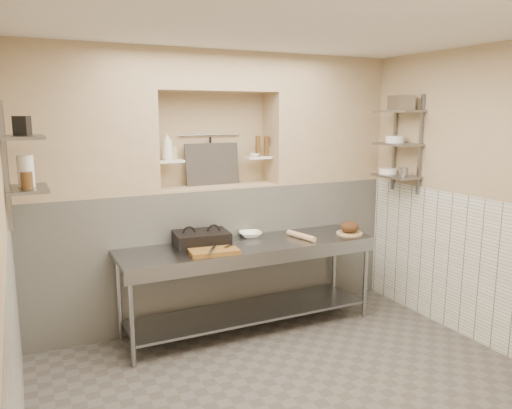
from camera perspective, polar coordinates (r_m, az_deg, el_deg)
floor at (r=4.32m, az=4.73°, el=-20.71°), size 4.00×3.90×0.10m
ceiling at (r=3.76m, az=5.43°, el=20.61°), size 4.00×3.90×0.10m
wall_right at (r=5.13m, az=25.16°, el=0.65°), size 0.10×3.90×2.80m
wall_back at (r=5.57m, az=-5.52°, el=2.30°), size 4.00×0.10×2.80m
backwall_lower at (r=5.48m, az=-4.48°, el=-5.30°), size 4.00×0.40×1.40m
alcove_sill at (r=5.34m, az=-4.59°, el=2.06°), size 1.30×0.40×0.02m
backwall_pillar_left at (r=4.96m, az=-19.30°, el=8.90°), size 1.35×0.40×1.40m
backwall_pillar_right at (r=5.89m, az=7.59°, el=9.53°), size 1.35×0.40×1.40m
backwall_header at (r=5.30m, az=-4.78°, el=14.91°), size 1.30×0.40×0.40m
wainscot_left at (r=3.51m, az=-25.62°, el=-15.67°), size 0.02×3.90×1.40m
wainscot_right at (r=5.24m, az=24.15°, el=-6.96°), size 0.02×3.90×1.40m
alcove_shelf_left at (r=5.14m, az=-9.85°, el=4.89°), size 0.28×0.16×0.02m
alcove_shelf_right at (r=5.50m, az=0.25°, el=5.39°), size 0.28×0.16×0.02m
utensil_rail at (r=5.44m, az=-5.32°, el=7.93°), size 0.70×0.02×0.02m
hanging_steel at (r=5.43m, az=-5.22°, el=6.13°), size 0.02×0.02×0.30m
splash_panel at (r=5.40m, az=-5.01°, el=4.62°), size 0.60×0.08×0.45m
shelf_rail_left_a at (r=4.44m, az=-26.67°, el=4.39°), size 0.03×0.03×0.95m
shelf_rail_left_b at (r=4.04m, az=-26.73°, el=3.89°), size 0.03×0.03×0.95m
wall_shelf_left_lower at (r=4.27m, az=-24.67°, el=1.63°), size 0.30×0.50×0.02m
wall_shelf_left_upper at (r=4.23m, az=-25.08°, el=6.99°), size 0.30×0.50×0.03m
shelf_rail_right_a at (r=5.89m, az=15.57°, el=6.81°), size 0.03×0.03×1.05m
shelf_rail_right_b at (r=5.60m, az=18.27°, el=6.50°), size 0.03×0.03×1.05m
wall_shelf_right_lower at (r=5.68m, az=15.69°, el=3.14°), size 0.30×0.50×0.02m
wall_shelf_right_mid at (r=5.65m, az=15.87°, el=6.66°), size 0.30×0.50×0.02m
wall_shelf_right_upper at (r=5.64m, az=16.04°, el=10.20°), size 0.30×0.50×0.03m
prep_table at (r=5.05m, az=-0.75°, el=-7.34°), size 2.60×0.70×0.90m
panini_press at (r=4.91m, az=-6.24°, el=-3.92°), size 0.56×0.43×0.14m
cutting_board at (r=4.68m, az=-4.94°, el=-5.26°), size 0.48×0.36×0.04m
knife_blade at (r=4.77m, az=-2.72°, el=-4.59°), size 0.22×0.16×0.01m
tongs at (r=4.59m, az=-5.00°, el=-5.08°), size 0.16×0.24×0.02m
mixing_bowl at (r=5.23m, az=-0.65°, el=-3.43°), size 0.29×0.29×0.06m
rolling_pin at (r=5.19m, az=5.17°, el=-3.59°), size 0.14×0.40×0.06m
bread_board at (r=5.47m, az=10.62°, el=-3.23°), size 0.28×0.28×0.02m
bread_loaf at (r=5.45m, az=10.65°, el=-2.53°), size 0.20×0.20×0.12m
bottle_soap at (r=5.12m, az=-10.10°, el=6.60°), size 0.14×0.14×0.29m
jar_alcove at (r=5.19m, az=-9.66°, el=5.82°), size 0.09×0.09×0.13m
bowl_alcove at (r=5.48m, az=-0.16°, el=5.70°), size 0.16×0.16×0.04m
condiment_a at (r=5.54m, az=1.23°, el=6.69°), size 0.06×0.06×0.22m
condiment_b at (r=5.47m, az=0.22°, el=6.68°), size 0.06×0.06×0.22m
condiment_c at (r=5.56m, az=1.27°, el=6.15°), size 0.07×0.07×0.11m
jug_left at (r=4.28m, az=-24.82°, el=3.48°), size 0.12×0.12×0.25m
jar_left at (r=4.16m, az=-24.72°, el=2.51°), size 0.09×0.09×0.13m
box_left_upper at (r=4.22m, az=-25.17°, el=8.15°), size 0.14×0.14×0.15m
bowl_right at (r=5.78m, az=14.84°, el=3.72°), size 0.20×0.20×0.06m
canister_right at (r=5.59m, az=16.52°, el=3.58°), size 0.09×0.09×0.09m
bowl_right_mid at (r=5.68m, az=15.60°, el=7.19°), size 0.20×0.20×0.07m
basket_right at (r=5.63m, az=16.26°, el=11.10°), size 0.24×0.27×0.15m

